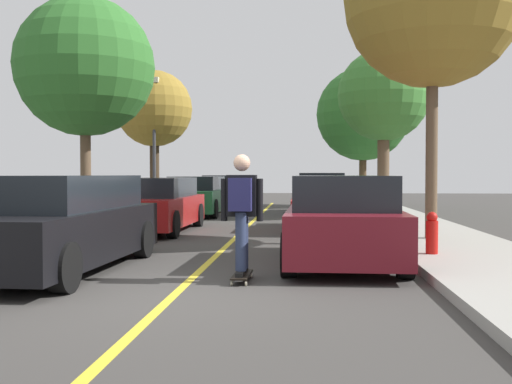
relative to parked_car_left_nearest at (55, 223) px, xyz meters
name	(u,v)px	position (x,y,z in m)	size (l,w,h in m)	color
ground	(176,293)	(2.19, -1.60, -0.72)	(80.00, 80.00, 0.00)	#3D3A38
center_line	(220,252)	(2.19, 2.40, -0.72)	(0.12, 39.20, 0.01)	gold
parked_car_left_nearest	(55,223)	(0.00, 0.00, 0.00)	(2.14, 4.74, 1.45)	black
parked_car_left_near	(156,205)	(0.00, 6.46, -0.04)	(1.86, 4.60, 1.37)	maroon
parked_car_left_far	(198,196)	(0.00, 12.64, -0.04)	(1.90, 4.61, 1.38)	#1E5B33
parked_car_left_farthest	(222,191)	(0.00, 19.18, -0.03)	(1.93, 4.09, 1.40)	white
parked_car_right_nearest	(342,221)	(4.39, 1.07, -0.01)	(1.91, 4.23, 1.44)	maroon
parked_car_right_near	(328,206)	(4.39, 7.21, -0.08)	(2.01, 4.07, 1.29)	maroon
parked_car_right_far	(321,193)	(4.39, 14.06, 0.02)	(1.90, 4.61, 1.50)	navy
street_tree_left_nearest	(85,67)	(-2.00, 6.91, 3.56)	(3.66, 3.66, 5.99)	brown
street_tree_left_near	(154,109)	(-2.00, 14.48, 3.24)	(2.93, 2.93, 5.32)	#3D2D1E
street_tree_right_near	(384,96)	(6.39, 11.69, 3.32)	(3.04, 3.04, 5.46)	brown
street_tree_right_far	(363,115)	(6.39, 18.81, 3.39)	(4.14, 4.14, 6.05)	#4C3823
fire_hydrant	(432,233)	(5.89, 1.38, -0.24)	(0.20, 0.20, 0.70)	#B2140F
streetlamp	(154,133)	(-1.75, 13.42, 2.25)	(0.36, 0.24, 4.89)	#38383D
skateboard	(242,275)	(2.92, -0.69, -0.63)	(0.24, 0.84, 0.10)	black
skateboarder	(242,207)	(2.92, -0.72, 0.31)	(0.58, 0.70, 1.63)	black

